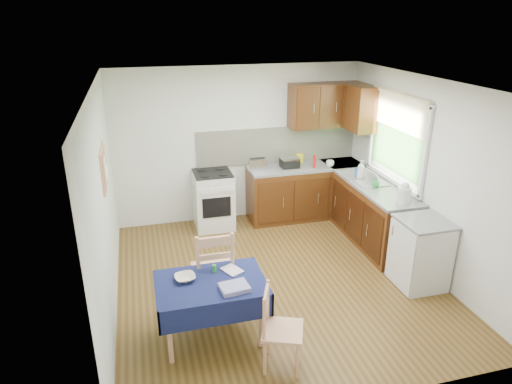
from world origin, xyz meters
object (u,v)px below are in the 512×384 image
object	(u,v)px
dining_table	(211,291)
chair_near	(278,326)
dish_rack	(372,182)
sandwich_press	(290,162)
chair_far	(214,269)
kettle	(404,194)
toaster	(257,164)

from	to	relation	value
dining_table	chair_near	world-z (taller)	chair_near
chair_near	dish_rack	size ratio (longest dim) A/B	2.05
dining_table	sandwich_press	size ratio (longest dim) A/B	3.95
dining_table	chair_far	xyz separation A→B (m)	(0.11, 0.44, -0.01)
chair_far	kettle	bearing A→B (deg)	-170.11
chair_near	toaster	xyz separation A→B (m)	(0.67, 3.24, 0.54)
dining_table	dish_rack	xyz separation A→B (m)	(2.66, 1.63, 0.35)
toaster	sandwich_press	xyz separation A→B (m)	(0.54, 0.03, -0.02)
sandwich_press	dish_rack	distance (m)	1.39
dish_rack	sandwich_press	bearing A→B (deg)	107.56
toaster	sandwich_press	bearing A→B (deg)	-13.63
dish_rack	kettle	world-z (taller)	kettle
dining_table	sandwich_press	distance (m)	3.24
sandwich_press	kettle	size ratio (longest dim) A/B	0.97
dining_table	kettle	xyz separation A→B (m)	(2.71, 0.87, 0.46)
dining_table	dish_rack	distance (m)	3.14
toaster	dish_rack	world-z (taller)	toaster
chair_near	sandwich_press	world-z (taller)	sandwich_press
dining_table	dish_rack	size ratio (longest dim) A/B	2.68
chair_near	toaster	size ratio (longest dim) A/B	3.09
chair_far	chair_near	xyz separation A→B (m)	(0.44, -1.02, -0.10)
toaster	chair_far	bearing A→B (deg)	-133.05
sandwich_press	dining_table	bearing A→B (deg)	-104.37
sandwich_press	chair_far	bearing A→B (deg)	-107.50
dining_table	chair_near	distance (m)	0.80
dining_table	kettle	world-z (taller)	kettle
chair_near	kettle	xyz separation A→B (m)	(2.17, 1.45, 0.58)
dining_table	toaster	size ratio (longest dim) A/B	4.03
chair_near	chair_far	bearing A→B (deg)	45.30
chair_near	sandwich_press	bearing A→B (deg)	1.76
dining_table	sandwich_press	xyz separation A→B (m)	(1.76, 2.69, 0.41)
dining_table	chair_near	size ratio (longest dim) A/B	1.31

